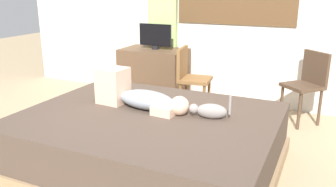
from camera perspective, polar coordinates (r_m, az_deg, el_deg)
name	(u,v)px	position (r m, az deg, el deg)	size (l,w,h in m)	color
ground_plane	(138,168)	(3.32, -4.76, -11.79)	(16.00, 16.00, 0.00)	tan
bed	(149,141)	(3.24, -3.12, -7.61)	(2.26, 1.78, 0.51)	#997A56
person_lying	(138,95)	(3.31, -4.88, -0.27)	(0.94, 0.32, 0.34)	#8C939E
cat	(210,111)	(3.05, 6.69, -2.75)	(0.35, 0.16, 0.21)	gray
desk	(154,75)	(5.10, -2.24, 3.03)	(0.90, 0.56, 0.74)	brown
tv_monitor	(155,36)	(4.98, -2.06, 9.17)	(0.48, 0.10, 0.35)	black
cup	(181,46)	(5.03, 2.12, 7.65)	(0.07, 0.07, 0.09)	white
chair_by_desk	(190,75)	(4.49, 3.50, 2.90)	(0.42, 0.42, 0.86)	brown
chair_spare	(308,82)	(4.50, 21.44, 1.77)	(0.54, 0.54, 0.86)	#4C3828
curtain_left	(162,12)	(5.21, -0.91, 12.91)	(0.44, 0.06, 2.46)	#ADCC75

